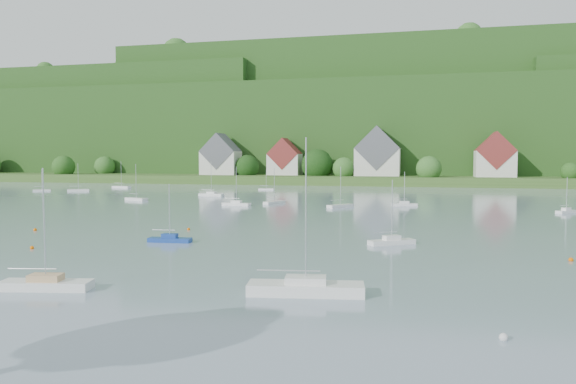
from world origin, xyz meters
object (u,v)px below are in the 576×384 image
Objects in this scene: near_sailboat_4 at (306,287)px; near_sailboat_1 at (170,239)px; near_sailboat_3 at (392,241)px; near_sailboat_2 at (46,283)px.

near_sailboat_1 is at bearing 126.41° from near_sailboat_4.
near_sailboat_3 is at bearing 70.19° from near_sailboat_4.
near_sailboat_2 is (1.14, -23.39, 0.07)m from near_sailboat_1.
near_sailboat_3 reaches higher than near_sailboat_1.
near_sailboat_2 is 1.24× the size of near_sailboat_3.
near_sailboat_3 is (25.20, 4.21, 0.01)m from near_sailboat_1.
near_sailboat_2 is at bearing -179.51° from near_sailboat_4.
near_sailboat_3 is 0.65× the size of near_sailboat_4.
near_sailboat_4 is at bearing -2.00° from near_sailboat_2.
near_sailboat_3 is 25.04m from near_sailboat_4.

